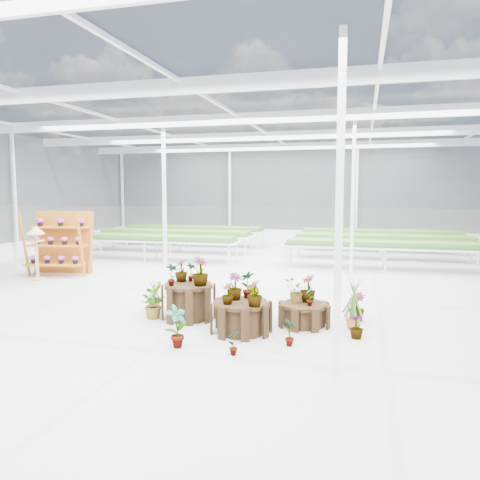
% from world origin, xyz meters
% --- Properties ---
extents(ground_plane, '(24.00, 24.00, 0.00)m').
position_xyz_m(ground_plane, '(0.00, 0.00, 0.00)').
color(ground_plane, gray).
rests_on(ground_plane, ground).
extents(greenhouse_shell, '(18.00, 24.00, 4.50)m').
position_xyz_m(greenhouse_shell, '(0.00, 0.00, 2.25)').
color(greenhouse_shell, white).
rests_on(greenhouse_shell, ground).
extents(steel_frame, '(18.00, 24.00, 4.50)m').
position_xyz_m(steel_frame, '(0.00, 0.00, 2.25)').
color(steel_frame, silver).
rests_on(steel_frame, ground).
extents(nursery_benches, '(16.00, 7.00, 0.84)m').
position_xyz_m(nursery_benches, '(0.00, 7.20, 0.42)').
color(nursery_benches, silver).
rests_on(nursery_benches, ground).
extents(plinth_tall, '(1.30, 1.30, 0.68)m').
position_xyz_m(plinth_tall, '(0.11, -1.95, 0.34)').
color(plinth_tall, black).
rests_on(plinth_tall, ground).
extents(plinth_mid, '(1.36, 1.36, 0.55)m').
position_xyz_m(plinth_mid, '(1.31, -2.55, 0.27)').
color(plinth_mid, black).
rests_on(plinth_mid, ground).
extents(plinth_low, '(1.10, 1.10, 0.41)m').
position_xyz_m(plinth_low, '(2.31, -1.85, 0.21)').
color(plinth_low, black).
rests_on(plinth_low, ground).
extents(shelf_rack, '(1.89, 1.22, 1.86)m').
position_xyz_m(shelf_rack, '(-5.23, 1.48, 0.93)').
color(shelf_rack, '#A25716').
rests_on(shelf_rack, ground).
extents(bird_table, '(0.47, 0.47, 1.51)m').
position_xyz_m(bird_table, '(-5.31, 0.63, 0.76)').
color(bird_table, tan).
rests_on(bird_table, ground).
extents(nursery_plants, '(4.34, 2.88, 1.22)m').
position_xyz_m(nursery_plants, '(1.10, -1.96, 0.49)').
color(nursery_plants, '#3D6727').
rests_on(nursery_plants, ground).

